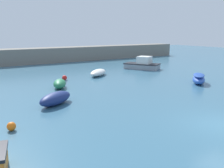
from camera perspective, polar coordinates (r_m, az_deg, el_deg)
The scene contains 8 objects.
harbor_breakwater at distance 41.54m, azimuth -15.86°, elevation 6.29°, with size 53.42×3.38×2.37m, color slate.
rowboat_blue_near at distance 17.56m, azimuth -12.78°, elevation -3.24°, with size 3.15×2.60×0.87m.
fishing_dinghy_green at distance 22.61m, azimuth -11.88°, elevation 0.08°, with size 1.96×2.57×0.79m.
rowboat_with_red_cover at distance 25.49m, azimuth 19.20°, elevation 1.17°, with size 2.97×2.81×0.93m.
cabin_cruiser_white at distance 33.68m, azimuth 7.02°, elevation 4.47°, with size 4.12×5.02×1.71m.
rowboat_white_midwater at distance 28.40m, azimuth -3.19°, elevation 2.63°, with size 3.44×3.22×0.72m.
mooring_buoy_red at distance 26.17m, azimuth -10.80°, elevation 1.41°, with size 0.51×0.51×0.51m, color red.
mooring_buoy_orange at distance 13.78m, azimuth -22.02°, elevation -8.97°, with size 0.45×0.45×0.45m, color orange.
Camera 1 is at (-11.90, -7.37, 4.94)m, focal length 40.00 mm.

